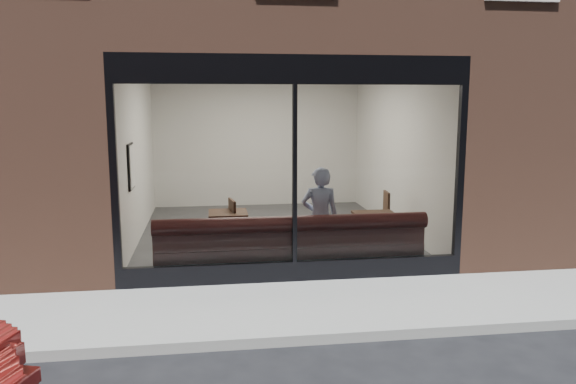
{
  "coord_description": "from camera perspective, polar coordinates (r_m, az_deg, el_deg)",
  "views": [
    {
      "loc": [
        -1.19,
        -5.65,
        2.6
      ],
      "look_at": [
        -0.04,
        2.4,
        1.25
      ],
      "focal_mm": 35.0,
      "sensor_mm": 36.0,
      "label": 1
    }
  ],
  "objects": [
    {
      "name": "host_building_pier_left",
      "position": [
        13.92,
        -18.75,
        4.79
      ],
      "size": [
        2.5,
        12.0,
        3.2
      ],
      "primitive_type": "cube",
      "color": "brown",
      "rests_on": "ground"
    },
    {
      "name": "wall_poster",
      "position": [
        9.66,
        -15.56,
        2.53
      ],
      "size": [
        0.02,
        0.53,
        0.7
      ],
      "primitive_type": "cube",
      "color": "white",
      "rests_on": "cafe_wall_left"
    },
    {
      "name": "cafe_wall_back",
      "position": [
        13.73,
        -3.12,
        5.21
      ],
      "size": [
        5.0,
        0.0,
        5.0
      ],
      "primitive_type": "plane",
      "rotation": [
        1.57,
        0.0,
        0.0
      ],
      "color": "silver",
      "rests_on": "ground"
    },
    {
      "name": "cafe_table_right",
      "position": [
        9.24,
        8.92,
        -2.32
      ],
      "size": [
        0.67,
        0.67,
        0.04
      ],
      "primitive_type": "cube",
      "rotation": [
        0.0,
        0.0,
        -0.0
      ],
      "color": "black",
      "rests_on": "cafe_floor"
    },
    {
      "name": "storefront_glass",
      "position": [
        7.83,
        0.71,
        1.7
      ],
      "size": [
        4.8,
        0.0,
        4.8
      ],
      "primitive_type": "plane",
      "rotation": [
        1.57,
        0.0,
        0.0
      ],
      "color": "white",
      "rests_on": "storefront_kick"
    },
    {
      "name": "cafe_wall_left",
      "position": [
        10.77,
        -15.04,
        3.76
      ],
      "size": [
        0.0,
        6.0,
        6.0
      ],
      "primitive_type": "plane",
      "rotation": [
        1.57,
        0.0,
        1.57
      ],
      "color": "silver",
      "rests_on": "ground"
    },
    {
      "name": "storefront_kick",
      "position": [
        8.16,
        0.65,
        -8.05
      ],
      "size": [
        5.0,
        0.1,
        0.3
      ],
      "primitive_type": "cube",
      "color": "black",
      "rests_on": "ground"
    },
    {
      "name": "storefront_mullion",
      "position": [
        7.86,
        0.67,
        1.73
      ],
      "size": [
        0.06,
        0.1,
        2.5
      ],
      "primitive_type": "cube",
      "color": "black",
      "rests_on": "storefront_kick"
    },
    {
      "name": "banquette",
      "position": [
        8.52,
        0.24,
        -6.77
      ],
      "size": [
        4.0,
        0.55,
        0.45
      ],
      "primitive_type": "cube",
      "color": "black",
      "rests_on": "cafe_floor"
    },
    {
      "name": "person",
      "position": [
        8.68,
        3.26,
        -2.64
      ],
      "size": [
        0.62,
        0.44,
        1.58
      ],
      "primitive_type": "imported",
      "rotation": [
        0.0,
        0.0,
        3.02
      ],
      "color": "#A0AED3",
      "rests_on": "cafe_floor"
    },
    {
      "name": "cafe_wall_right",
      "position": [
        11.31,
        10.94,
        4.16
      ],
      "size": [
        0.0,
        6.0,
        6.0
      ],
      "primitive_type": "plane",
      "rotation": [
        1.57,
        0.0,
        -1.57
      ],
      "color": "silver",
      "rests_on": "ground"
    },
    {
      "name": "sidewalk_near",
      "position": [
        7.23,
        1.94,
        -11.61
      ],
      "size": [
        40.0,
        2.0,
        0.01
      ],
      "primitive_type": "cube",
      "color": "gray",
      "rests_on": "ground"
    },
    {
      "name": "host_building_pier_right",
      "position": [
        14.55,
        11.81,
        5.26
      ],
      "size": [
        2.5,
        12.0,
        3.2
      ],
      "primitive_type": "cube",
      "color": "brown",
      "rests_on": "ground"
    },
    {
      "name": "cafe_table_left",
      "position": [
        9.32,
        -6.12,
        -2.16
      ],
      "size": [
        0.64,
        0.64,
        0.04
      ],
      "primitive_type": "cube",
      "rotation": [
        0.0,
        0.0,
        -0.01
      ],
      "color": "black",
      "rests_on": "cafe_floor"
    },
    {
      "name": "cafe_chair_left",
      "position": [
        9.5,
        -6.77,
        -5.05
      ],
      "size": [
        0.51,
        0.51,
        0.04
      ],
      "primitive_type": "cube",
      "rotation": [
        0.0,
        0.0,
        3.31
      ],
      "color": "black",
      "rests_on": "cafe_floor"
    },
    {
      "name": "host_building_backfill",
      "position": [
        16.72,
        -4.03,
        5.95
      ],
      "size": [
        5.0,
        6.0,
        3.2
      ],
      "primitive_type": "cube",
      "color": "brown",
      "rests_on": "ground"
    },
    {
      "name": "ground",
      "position": [
        6.33,
        3.57,
        -14.86
      ],
      "size": [
        120.0,
        120.0,
        0.0
      ],
      "primitive_type": "plane",
      "color": "black",
      "rests_on": "ground"
    },
    {
      "name": "storefront_header",
      "position": [
        7.8,
        0.69,
        12.35
      ],
      "size": [
        5.0,
        0.1,
        0.4
      ],
      "primitive_type": "cube",
      "color": "black",
      "rests_on": "host_building_upper"
    },
    {
      "name": "kerb_near",
      "position": [
        6.26,
        3.67,
        -14.54
      ],
      "size": [
        40.0,
        0.1,
        0.12
      ],
      "primitive_type": "cube",
      "color": "gray",
      "rests_on": "ground"
    },
    {
      "name": "cafe_floor",
      "position": [
        11.02,
        -1.69,
        -4.14
      ],
      "size": [
        6.0,
        6.0,
        0.0
      ],
      "primitive_type": "plane",
      "color": "#2D2D30",
      "rests_on": "ground"
    },
    {
      "name": "cafe_chair_right",
      "position": [
        10.39,
        8.87,
        -3.83
      ],
      "size": [
        0.43,
        0.43,
        0.04
      ],
      "primitive_type": "cube",
      "rotation": [
        0.0,
        0.0,
        3.05
      ],
      "color": "black",
      "rests_on": "cafe_floor"
    },
    {
      "name": "cafe_ceiling",
      "position": [
        10.73,
        -1.77,
        12.55
      ],
      "size": [
        6.0,
        6.0,
        0.0
      ],
      "primitive_type": "plane",
      "rotation": [
        3.14,
        0.0,
        0.0
      ],
      "color": "white",
      "rests_on": "host_building_upper"
    }
  ]
}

